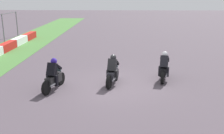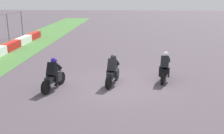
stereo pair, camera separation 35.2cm
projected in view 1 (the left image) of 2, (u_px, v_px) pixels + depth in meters
ground_plane at (114, 85)px, 12.99m from camera, size 120.00×120.00×0.00m
rider_lane_a at (164, 68)px, 13.62m from camera, size 2.02×0.65×1.51m
rider_lane_b at (113, 72)px, 12.97m from camera, size 2.02×0.64×1.51m
rider_lane_c at (53, 77)px, 12.23m from camera, size 2.01×0.67×1.51m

